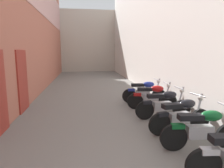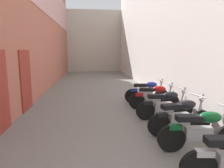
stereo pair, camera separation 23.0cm
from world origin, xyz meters
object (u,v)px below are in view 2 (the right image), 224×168
object	(u,v)px
motorcycle_seventh	(154,96)
motorcycle_fifth	(181,115)
motorcycle_sixth	(165,104)
motorcycle_eighth	(147,91)
motorcycle_fourth	(201,130)

from	to	relation	value
motorcycle_seventh	motorcycle_fifth	bearing A→B (deg)	-90.00
motorcycle_sixth	motorcycle_seventh	distance (m)	1.08
motorcycle_fifth	motorcycle_sixth	bearing A→B (deg)	89.99
motorcycle_seventh	motorcycle_eighth	distance (m)	0.96
motorcycle_fourth	motorcycle_seventh	bearing A→B (deg)	90.00
motorcycle_sixth	motorcycle_seventh	world-z (taller)	same
motorcycle_seventh	motorcycle_eighth	xyz separation A→B (m)	(0.00, 0.96, 0.00)
motorcycle_fourth	motorcycle_sixth	xyz separation A→B (m)	(0.00, 2.10, 0.00)
motorcycle_sixth	motorcycle_seventh	bearing A→B (deg)	90.01
motorcycle_fifth	motorcycle_seventh	xyz separation A→B (m)	(-0.00, 2.22, 0.00)
motorcycle_fourth	motorcycle_fifth	distance (m)	0.96
motorcycle_fourth	motorcycle_seventh	size ratio (longest dim) A/B	1.01
motorcycle_fourth	motorcycle_eighth	world-z (taller)	same
motorcycle_fifth	motorcycle_sixth	size ratio (longest dim) A/B	0.99
motorcycle_fourth	motorcycle_sixth	distance (m)	2.10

